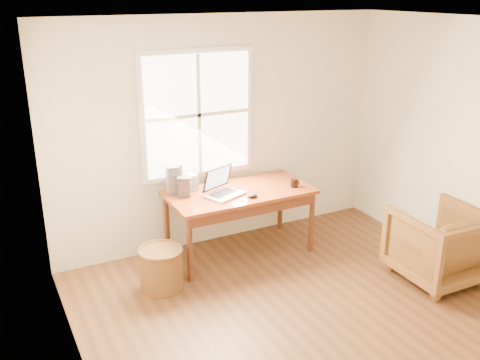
# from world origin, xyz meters

# --- Properties ---
(room_shell) EXTENTS (4.04, 4.54, 2.64)m
(room_shell) POSITION_xyz_m (-0.02, 0.16, 1.32)
(room_shell) COLOR brown
(room_shell) RESTS_ON ground
(desk) EXTENTS (1.60, 0.80, 0.04)m
(desk) POSITION_xyz_m (0.00, 1.80, 0.73)
(desk) COLOR brown
(desk) RESTS_ON room_shell
(armchair) EXTENTS (0.85, 0.87, 0.77)m
(armchair) POSITION_xyz_m (1.55, 0.36, 0.38)
(armchair) COLOR brown
(armchair) RESTS_ON room_shell
(wicker_stool) EXTENTS (0.53, 0.53, 0.42)m
(wicker_stool) POSITION_xyz_m (-1.05, 1.46, 0.21)
(wicker_stool) COLOR brown
(wicker_stool) RESTS_ON room_shell
(laptop) EXTENTS (0.51, 0.52, 0.29)m
(laptop) POSITION_xyz_m (-0.21, 1.73, 0.89)
(laptop) COLOR #A4A6AB
(laptop) RESTS_ON desk
(mouse) EXTENTS (0.13, 0.10, 0.04)m
(mouse) POSITION_xyz_m (0.03, 1.54, 0.77)
(mouse) COLOR black
(mouse) RESTS_ON desk
(coffee_mug) EXTENTS (0.10, 0.10, 0.09)m
(coffee_mug) POSITION_xyz_m (0.60, 1.63, 0.80)
(coffee_mug) COLOR black
(coffee_mug) RESTS_ON desk
(cd_stack_a) EXTENTS (0.19, 0.18, 0.30)m
(cd_stack_a) POSITION_xyz_m (-0.61, 2.15, 0.90)
(cd_stack_a) COLOR silver
(cd_stack_a) RESTS_ON desk
(cd_stack_b) EXTENTS (0.17, 0.16, 0.21)m
(cd_stack_b) POSITION_xyz_m (-0.60, 1.94, 0.85)
(cd_stack_b) COLOR #242428
(cd_stack_b) RESTS_ON desk
(cd_stack_c) EXTENTS (0.15, 0.13, 0.31)m
(cd_stack_c) POSITION_xyz_m (-0.67, 2.05, 0.90)
(cd_stack_c) COLOR #A8A8B6
(cd_stack_c) RESTS_ON desk
(cd_stack_d) EXTENTS (0.18, 0.17, 0.18)m
(cd_stack_d) POSITION_xyz_m (-0.48, 2.06, 0.84)
(cd_stack_d) COLOR silver
(cd_stack_d) RESTS_ON desk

